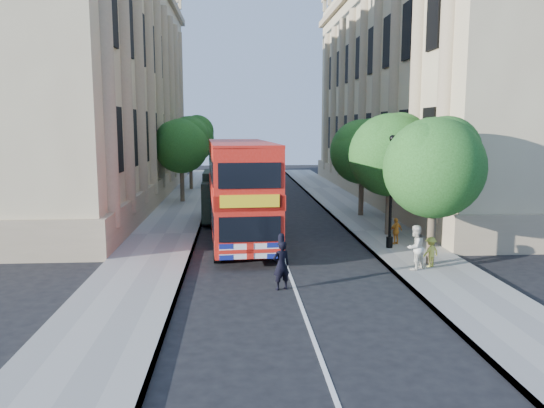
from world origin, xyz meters
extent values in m
plane|color=black|center=(0.00, 0.00, 0.00)|extent=(120.00, 120.00, 0.00)
cube|color=gray|center=(5.75, 10.00, 0.06)|extent=(3.50, 80.00, 0.12)
cube|color=gray|center=(-5.75, 10.00, 0.06)|extent=(3.50, 80.00, 0.12)
cube|color=tan|center=(13.80, 24.00, 9.00)|extent=(12.00, 38.00, 18.00)
cube|color=tan|center=(-13.80, 24.00, 9.00)|extent=(12.00, 38.00, 18.00)
cylinder|color=#473828|center=(5.80, 3.00, 1.43)|extent=(0.32, 0.32, 2.86)
sphere|color=#204A18|center=(5.80, 3.00, 4.03)|extent=(4.00, 4.00, 4.00)
sphere|color=#204A18|center=(6.40, 3.40, 4.68)|extent=(2.80, 2.80, 2.80)
sphere|color=#204A18|center=(5.30, 2.70, 4.55)|extent=(2.60, 2.60, 2.60)
cylinder|color=#473828|center=(5.80, 9.00, 1.50)|extent=(0.32, 0.32, 2.99)
sphere|color=#204A18|center=(5.80, 9.00, 4.22)|extent=(4.20, 4.20, 4.20)
sphere|color=#204A18|center=(6.40, 9.40, 4.90)|extent=(2.94, 2.94, 2.94)
sphere|color=#204A18|center=(5.30, 8.70, 4.76)|extent=(2.73, 2.73, 2.73)
cylinder|color=#473828|center=(5.80, 15.00, 1.45)|extent=(0.32, 0.32, 2.90)
sphere|color=#204A18|center=(5.80, 15.00, 4.09)|extent=(4.00, 4.00, 4.00)
sphere|color=#204A18|center=(6.40, 15.40, 4.75)|extent=(2.80, 2.80, 2.80)
sphere|color=#204A18|center=(5.30, 14.70, 4.62)|extent=(2.60, 2.60, 2.60)
cylinder|color=#473828|center=(-6.00, 22.00, 1.50)|extent=(0.32, 0.32, 2.99)
sphere|color=#204A18|center=(-6.00, 22.00, 4.22)|extent=(4.00, 4.00, 4.00)
sphere|color=#204A18|center=(-5.40, 22.40, 4.90)|extent=(2.80, 2.80, 2.80)
sphere|color=#204A18|center=(-6.50, 21.70, 4.76)|extent=(2.60, 2.60, 2.60)
cylinder|color=#473828|center=(-6.00, 30.00, 1.58)|extent=(0.32, 0.32, 3.17)
sphere|color=#204A18|center=(-6.00, 30.00, 4.46)|extent=(4.20, 4.20, 4.20)
sphere|color=#204A18|center=(-5.40, 30.40, 5.18)|extent=(2.94, 2.94, 2.94)
sphere|color=#204A18|center=(-6.50, 29.70, 5.04)|extent=(2.73, 2.73, 2.73)
cylinder|color=black|center=(5.00, 6.00, 0.37)|extent=(0.30, 0.30, 0.50)
cylinder|color=black|center=(5.00, 6.00, 2.62)|extent=(0.14, 0.14, 5.00)
sphere|color=black|center=(5.00, 6.00, 5.12)|extent=(0.32, 0.32, 0.32)
cube|color=red|center=(-1.83, 7.99, 2.67)|extent=(3.39, 10.60, 4.34)
cube|color=black|center=(-1.83, 7.99, 1.70)|extent=(3.41, 9.94, 0.99)
cube|color=black|center=(-1.83, 7.99, 3.79)|extent=(3.41, 9.94, 0.99)
cube|color=yellow|center=(-1.51, 2.78, 2.80)|extent=(2.31, 0.22, 0.49)
cylinder|color=black|center=(-2.84, 4.24, 0.55)|extent=(0.38, 1.12, 1.10)
cylinder|color=black|center=(-0.36, 4.39, 0.55)|extent=(0.38, 1.12, 1.10)
cylinder|color=black|center=(-3.29, 11.37, 0.55)|extent=(0.38, 1.12, 1.10)
cylinder|color=black|center=(-0.81, 11.53, 0.55)|extent=(0.38, 1.12, 1.10)
cube|color=black|center=(-2.89, 12.35, 1.43)|extent=(2.13, 1.92, 2.22)
cube|color=black|center=(-2.88, 11.45, 1.69)|extent=(1.90, 0.12, 0.74)
cube|color=black|center=(-2.91, 14.67, 1.64)|extent=(2.14, 3.40, 2.64)
cube|color=black|center=(-2.90, 14.04, 0.37)|extent=(1.94, 5.09, 0.26)
cylinder|color=black|center=(-3.84, 12.23, 0.42)|extent=(0.24, 0.85, 0.85)
cylinder|color=black|center=(-1.93, 12.25, 0.42)|extent=(0.24, 0.85, 0.85)
cylinder|color=black|center=(-3.86, 15.72, 0.42)|extent=(0.24, 0.85, 0.85)
cylinder|color=black|center=(-1.96, 15.73, 0.42)|extent=(0.24, 0.85, 0.85)
imported|color=black|center=(-0.49, 0.42, 0.87)|extent=(0.75, 0.62, 1.74)
imported|color=beige|center=(4.90, 2.26, 1.00)|extent=(1.08, 1.04, 1.76)
imported|color=orange|center=(5.51, 6.70, 0.75)|extent=(0.80, 0.60, 1.26)
imported|color=gold|center=(5.66, 2.60, 0.72)|extent=(0.89, 0.74, 1.21)
camera|label=1|loc=(-2.05, -17.43, 5.67)|focal=35.00mm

